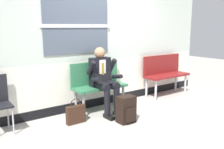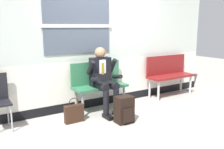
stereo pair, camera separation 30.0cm
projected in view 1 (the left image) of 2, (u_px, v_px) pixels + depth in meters
The scene contains 7 objects.
ground_plane at pixel (126, 114), 4.70m from camera, with size 18.00×18.00×0.00m, color #9E9991.
station_wall at pixel (102, 36), 5.05m from camera, with size 5.71×0.17×2.93m.
bench_with_person at pixel (98, 82), 4.84m from camera, with size 1.08×0.42×0.96m.
bench_empty at pixel (165, 72), 5.95m from camera, with size 1.21×0.42×0.97m.
person_seated at pixel (104, 78), 4.66m from camera, with size 0.57×0.70×1.26m.
backpack at pixel (126, 110), 4.25m from camera, with size 0.30×0.26×0.47m.
handbag at pixel (76, 114), 4.22m from camera, with size 0.34×0.10×0.45m.
Camera 1 is at (-2.84, -3.45, 1.65)m, focal length 39.29 mm.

